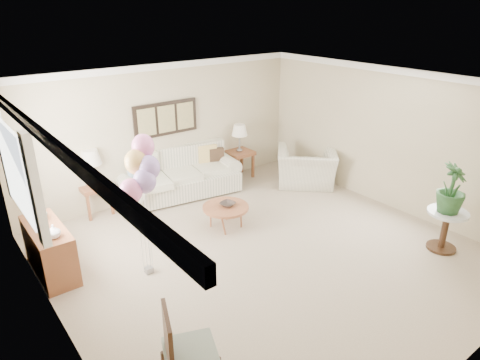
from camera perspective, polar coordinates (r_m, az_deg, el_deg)
The scene contains 18 objects.
ground_plane at distance 6.81m, azimuth 3.28°, elevation -9.70°, with size 6.00×6.00×0.00m, color #B0A38B.
room_shell at distance 6.09m, azimuth 2.27°, elevation 3.35°, with size 6.04×6.04×2.60m.
wall_art_triptych at distance 8.47m, azimuth -9.82°, elevation 8.06°, with size 1.35×0.06×0.65m.
sofa at distance 8.71m, azimuth -8.10°, elevation 0.38°, with size 2.68×1.30×0.94m.
end_table_left at distance 8.21m, azimuth -18.79°, elevation -1.23°, with size 0.53×0.48×0.58m.
end_table_right at distance 9.44m, azimuth -0.07°, elevation 3.30°, with size 0.55×0.50×0.60m.
lamp_left at distance 7.99m, azimuth -19.33°, elevation 2.73°, with size 0.38×0.38×0.67m.
lamp_right at distance 9.27m, azimuth -0.07°, elevation 6.55°, with size 0.34×0.34×0.60m.
coffee_table at distance 7.35m, azimuth -1.92°, elevation -3.73°, with size 0.80×0.80×0.40m.
decor_bowl at distance 7.34m, azimuth -1.66°, elevation -3.24°, with size 0.25×0.25×0.06m, color #322823.
armchair at distance 9.18m, azimuth 8.81°, elevation 1.66°, with size 1.20×1.05×0.78m, color beige.
side_table at distance 7.39m, azimuth 25.81°, elevation -4.92°, with size 0.61×0.61×0.66m.
potted_plant at distance 7.16m, azimuth 26.39°, elevation -1.04°, with size 0.43×0.43×0.77m, color #21431F.
accent_chair at distance 4.47m, azimuth -7.59°, elevation -21.52°, with size 0.66×0.66×1.04m.
credenza at distance 6.75m, azimuth -24.03°, elevation -8.53°, with size 0.46×1.20×0.74m.
vase_white at distance 6.21m, azimuth -23.63°, elevation -6.28°, with size 0.18×0.18×0.19m, color white.
vase_sage at distance 6.78m, azimuth -25.10°, elevation -4.06°, with size 0.19×0.19×0.20m, color #A7B09E.
balloon_cluster at distance 5.77m, azimuth -13.09°, elevation 1.27°, with size 0.63×0.54×2.03m.
Camera 1 is at (-3.82, -4.30, 3.65)m, focal length 32.00 mm.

